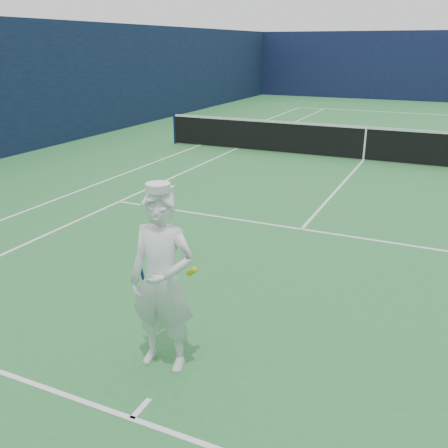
# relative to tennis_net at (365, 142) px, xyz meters

# --- Properties ---
(ground) EXTENTS (80.00, 80.00, 0.00)m
(ground) POSITION_rel_tennis_net_xyz_m (0.00, 0.00, -0.55)
(ground) COLOR #2C7539
(ground) RESTS_ON ground
(court_markings) EXTENTS (11.03, 23.83, 0.01)m
(court_markings) POSITION_rel_tennis_net_xyz_m (0.00, 0.00, -0.55)
(court_markings) COLOR white
(court_markings) RESTS_ON ground
(windscreen_fence) EXTENTS (20.12, 36.12, 4.00)m
(windscreen_fence) POSITION_rel_tennis_net_xyz_m (0.00, 0.00, 1.45)
(windscreen_fence) COLOR #0E1536
(windscreen_fence) RESTS_ON ground
(tennis_net) EXTENTS (12.88, 0.09, 1.07)m
(tennis_net) POSITION_rel_tennis_net_xyz_m (0.00, 0.00, 0.00)
(tennis_net) COLOR #141E4C
(tennis_net) RESTS_ON ground
(tennis_player) EXTENTS (0.82, 0.52, 2.01)m
(tennis_player) POSITION_rel_tennis_net_xyz_m (-0.16, -11.01, 0.43)
(tennis_player) COLOR white
(tennis_player) RESTS_ON ground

